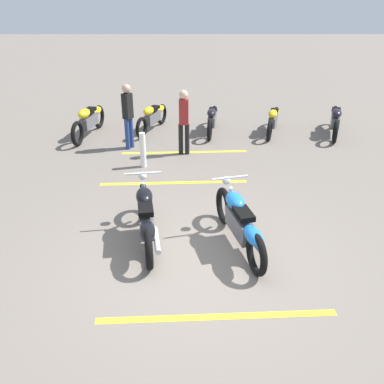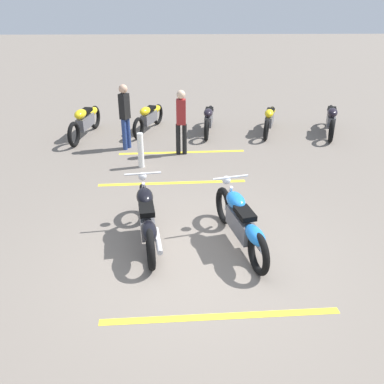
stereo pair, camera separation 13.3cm
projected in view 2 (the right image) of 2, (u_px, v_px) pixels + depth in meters
name	position (u px, v px, depth m)	size (l,w,h in m)	color
ground_plane	(193.00, 260.00, 6.83)	(60.00, 60.00, 0.00)	slate
motorcycle_bright_foreground	(241.00, 222.00, 6.97)	(2.19, 0.81, 1.04)	black
motorcycle_dark_foreground	(147.00, 218.00, 7.09)	(2.22, 0.68, 1.04)	black
motorcycle_row_far_left	(331.00, 118.00, 12.18)	(2.06, 0.67, 0.79)	black
motorcycle_row_left	(270.00, 119.00, 12.28)	(1.88, 0.65, 0.73)	black
motorcycle_row_center	(209.00, 118.00, 12.29)	(1.97, 0.39, 0.74)	black
motorcycle_row_right	(149.00, 117.00, 12.40)	(1.93, 0.77, 0.76)	black
motorcycle_row_far_right	(85.00, 120.00, 11.94)	(2.21, 0.52, 0.84)	black
bystander_near_row	(181.00, 119.00, 10.52)	(0.21, 0.27, 1.62)	black
bystander_secondary	(125.00, 114.00, 10.85)	(0.30, 0.28, 1.67)	navy
bollard_post	(141.00, 150.00, 9.99)	(0.14, 0.14, 0.83)	white
parking_stripe_near	(221.00, 316.00, 5.69)	(3.20, 0.12, 0.01)	yellow
parking_stripe_mid	(172.00, 183.00, 9.37)	(3.20, 0.12, 0.01)	yellow
parking_stripe_far	(182.00, 152.00, 11.01)	(3.20, 0.12, 0.01)	yellow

